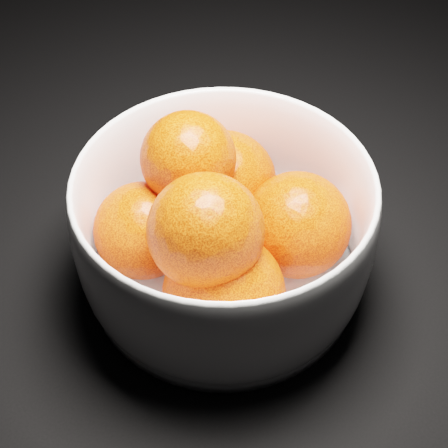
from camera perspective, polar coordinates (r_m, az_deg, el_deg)
bowl at (r=0.53m, az=0.00°, el=-0.46°), size 0.25×0.25×0.12m
orange_pile at (r=0.51m, az=-0.37°, el=0.10°), size 0.20×0.20×0.14m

